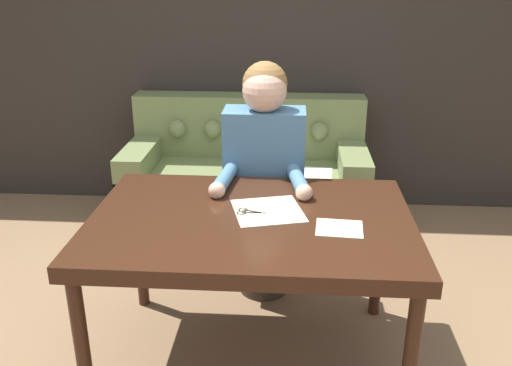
{
  "coord_description": "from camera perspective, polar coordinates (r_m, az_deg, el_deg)",
  "views": [
    {
      "loc": [
        0.14,
        -2.02,
        1.76
      ],
      "look_at": [
        -0.02,
        0.25,
        0.86
      ],
      "focal_mm": 38.0,
      "sensor_mm": 36.0,
      "label": 1
    }
  ],
  "objects": [
    {
      "name": "person",
      "position": [
        2.93,
        0.86,
        0.4
      ],
      "size": [
        0.49,
        0.6,
        1.33
      ],
      "color": "#33281E",
      "rests_on": "ground_plane"
    },
    {
      "name": "pattern_paper_offcut",
      "position": [
        2.27,
        8.76,
        -4.73
      ],
      "size": [
        0.2,
        0.18,
        0.0
      ],
      "color": "beige",
      "rests_on": "dining_table"
    },
    {
      "name": "wall_back",
      "position": [
        4.1,
        2.09,
        15.2
      ],
      "size": [
        8.0,
        0.06,
        2.6
      ],
      "color": "#2D2823",
      "rests_on": "ground_plane"
    },
    {
      "name": "couch",
      "position": [
        3.96,
        -0.96,
        0.34
      ],
      "size": [
        1.7,
        0.79,
        0.9
      ],
      "color": "olive",
      "rests_on": "ground_plane"
    },
    {
      "name": "pattern_paper_main",
      "position": [
        2.4,
        1.28,
        -2.94
      ],
      "size": [
        0.36,
        0.36,
        0.0
      ],
      "color": "beige",
      "rests_on": "dining_table"
    },
    {
      "name": "scissors",
      "position": [
        2.38,
        -0.08,
        -3.14
      ],
      "size": [
        0.25,
        0.1,
        0.01
      ],
      "color": "silver",
      "rests_on": "dining_table"
    },
    {
      "name": "dining_table",
      "position": [
        2.38,
        -0.53,
        -5.1
      ],
      "size": [
        1.4,
        0.96,
        0.76
      ],
      "color": "#381E11",
      "rests_on": "ground_plane"
    }
  ]
}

